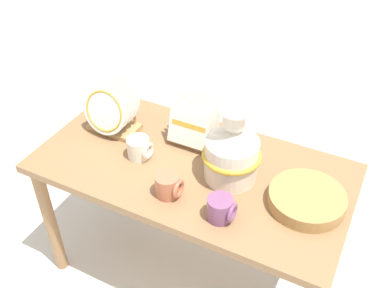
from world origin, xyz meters
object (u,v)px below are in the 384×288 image
(ceramic_vase, at_px, (232,150))
(mug_cream_glaze, at_px, (139,148))
(dish_rack_square_plates, at_px, (195,126))
(dish_rack_round_plates, at_px, (111,112))
(mug_plum_glaze, at_px, (221,209))
(wicker_charger_stack, at_px, (307,199))
(mug_terracotta_glaze, at_px, (169,186))

(ceramic_vase, relative_size, mug_cream_glaze, 3.24)
(dish_rack_square_plates, bearing_deg, ceramic_vase, -32.20)
(dish_rack_round_plates, xyz_separation_m, mug_plum_glaze, (0.64, -0.26, -0.05))
(dish_rack_square_plates, distance_m, mug_cream_glaze, 0.26)
(ceramic_vase, xyz_separation_m, dish_rack_square_plates, (-0.23, 0.14, -0.06))
(wicker_charger_stack, xyz_separation_m, mug_plum_glaze, (-0.25, -0.20, 0.02))
(ceramic_vase, relative_size, mug_plum_glaze, 3.24)
(mug_cream_glaze, xyz_separation_m, mug_terracotta_glaze, (0.21, -0.14, 0.00))
(dish_rack_square_plates, distance_m, mug_terracotta_glaze, 0.35)
(ceramic_vase, relative_size, mug_terracotta_glaze, 3.24)
(ceramic_vase, height_order, dish_rack_round_plates, ceramic_vase)
(mug_cream_glaze, distance_m, mug_plum_glaze, 0.46)
(dish_rack_round_plates, distance_m, mug_plum_glaze, 0.70)
(ceramic_vase, height_order, mug_cream_glaze, ceramic_vase)
(wicker_charger_stack, relative_size, mug_cream_glaze, 2.79)
(wicker_charger_stack, distance_m, mug_terracotta_glaze, 0.51)
(ceramic_vase, distance_m, mug_terracotta_glaze, 0.27)
(dish_rack_round_plates, relative_size, wicker_charger_stack, 0.82)
(wicker_charger_stack, bearing_deg, ceramic_vase, 177.17)
(dish_rack_square_plates, xyz_separation_m, mug_plum_glaze, (0.28, -0.36, -0.03))
(wicker_charger_stack, distance_m, mug_cream_glaze, 0.69)
(dish_rack_round_plates, distance_m, wicker_charger_stack, 0.90)
(dish_rack_square_plates, height_order, mug_plum_glaze, dish_rack_square_plates)
(mug_cream_glaze, height_order, mug_terracotta_glaze, same)
(dish_rack_round_plates, xyz_separation_m, dish_rack_square_plates, (0.36, 0.10, -0.02))
(mug_plum_glaze, bearing_deg, mug_cream_glaze, 160.14)
(dish_rack_round_plates, height_order, mug_plum_glaze, dish_rack_round_plates)
(dish_rack_square_plates, distance_m, wicker_charger_stack, 0.56)
(dish_rack_square_plates, relative_size, mug_terracotta_glaze, 2.17)
(ceramic_vase, bearing_deg, wicker_charger_stack, -2.83)
(dish_rack_square_plates, relative_size, mug_cream_glaze, 2.17)
(mug_plum_glaze, bearing_deg, mug_terracotta_glaze, 174.95)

